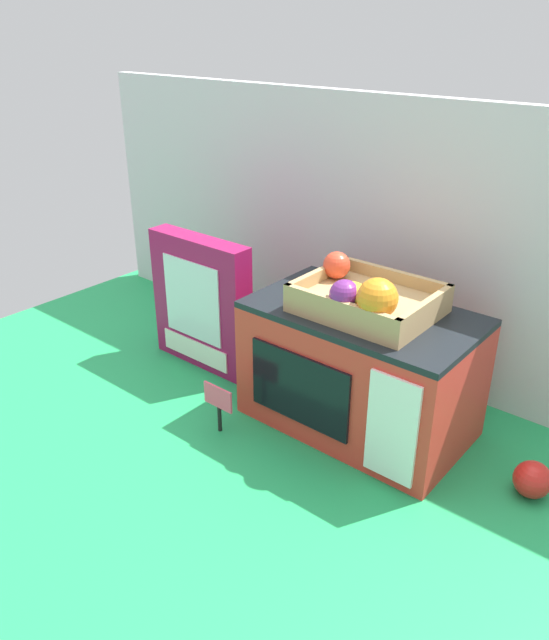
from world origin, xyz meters
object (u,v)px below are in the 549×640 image
food_groups_crate (365,298)px  price_sign (218,402)px  cookie_set_box (201,303)px  loose_toy_apple (532,480)px  toy_microwave (360,369)px

food_groups_crate → price_sign: (-0.20, -0.18, -0.21)m
cookie_set_box → loose_toy_apple: (0.75, 0.03, -0.12)m
price_sign → loose_toy_apple: 0.57m
food_groups_crate → price_sign: 0.34m
toy_microwave → food_groups_crate: food_groups_crate is taller
food_groups_crate → loose_toy_apple: (0.33, 0.02, -0.25)m
toy_microwave → price_sign: (-0.19, -0.19, -0.06)m
price_sign → loose_toy_apple: price_sign is taller
food_groups_crate → toy_microwave: bearing=122.0°
food_groups_crate → price_sign: food_groups_crate is taller
toy_microwave → food_groups_crate: (0.01, -0.01, 0.15)m
toy_microwave → food_groups_crate: 0.16m
cookie_set_box → food_groups_crate: bearing=1.2°
food_groups_crate → cookie_set_box: (-0.41, -0.01, -0.13)m
cookie_set_box → loose_toy_apple: bearing=2.5°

